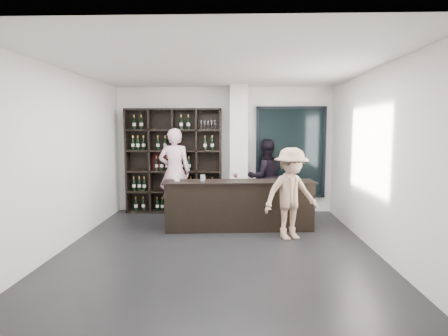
{
  "coord_description": "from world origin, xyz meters",
  "views": [
    {
      "loc": [
        0.28,
        -5.99,
        1.95
      ],
      "look_at": [
        0.06,
        1.1,
        1.2
      ],
      "focal_mm": 30.0,
      "sensor_mm": 36.0,
      "label": 1
    }
  ],
  "objects_px": {
    "wine_shelf": "(174,161)",
    "taster_black": "(265,177)",
    "tasting_counter": "(239,205)",
    "customer": "(291,194)",
    "taster_pink": "(175,172)"
  },
  "relations": [
    {
      "from": "taster_pink",
      "to": "taster_black",
      "type": "distance_m",
      "value": 2.05
    },
    {
      "from": "tasting_counter",
      "to": "wine_shelf",
      "type": "bearing_deg",
      "value": 131.24
    },
    {
      "from": "wine_shelf",
      "to": "tasting_counter",
      "type": "distance_m",
      "value": 2.22
    },
    {
      "from": "wine_shelf",
      "to": "customer",
      "type": "bearing_deg",
      "value": -40.59
    },
    {
      "from": "taster_pink",
      "to": "taster_black",
      "type": "bearing_deg",
      "value": 179.28
    },
    {
      "from": "taster_black",
      "to": "wine_shelf",
      "type": "bearing_deg",
      "value": -19.43
    },
    {
      "from": "tasting_counter",
      "to": "taster_pink",
      "type": "xyz_separation_m",
      "value": [
        -1.45,
        1.26,
        0.5
      ]
    },
    {
      "from": "tasting_counter",
      "to": "taster_black",
      "type": "relative_size",
      "value": 1.7
    },
    {
      "from": "wine_shelf",
      "to": "taster_pink",
      "type": "bearing_deg",
      "value": -76.23
    },
    {
      "from": "wine_shelf",
      "to": "taster_black",
      "type": "xyz_separation_m",
      "value": [
        2.1,
        -0.17,
        -0.35
      ]
    },
    {
      "from": "tasting_counter",
      "to": "customer",
      "type": "xyz_separation_m",
      "value": [
        0.9,
        -0.59,
        0.33
      ]
    },
    {
      "from": "taster_black",
      "to": "customer",
      "type": "bearing_deg",
      "value": 84.06
    },
    {
      "from": "taster_pink",
      "to": "tasting_counter",
      "type": "bearing_deg",
      "value": 137.18
    },
    {
      "from": "customer",
      "to": "taster_black",
      "type": "bearing_deg",
      "value": 74.67
    },
    {
      "from": "wine_shelf",
      "to": "taster_black",
      "type": "distance_m",
      "value": 2.14
    }
  ]
}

